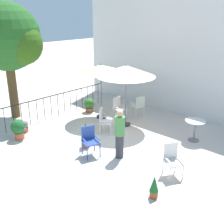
{
  "coord_description": "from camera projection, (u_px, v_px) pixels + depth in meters",
  "views": [
    {
      "loc": [
        6.13,
        -6.61,
        4.39
      ],
      "look_at": [
        0.0,
        -0.0,
        1.09
      ],
      "focal_mm": 44.29,
      "sensor_mm": 36.0,
      "label": 1
    }
  ],
  "objects": [
    {
      "name": "ground_plane",
      "position": [
        112.0,
        140.0,
        9.98
      ],
      "size": [
        60.0,
        60.0,
        0.0
      ],
      "primitive_type": "plane",
      "color": "beige"
    },
    {
      "name": "villa_facade",
      "position": [
        178.0,
        57.0,
        12.01
      ],
      "size": [
        10.33,
        0.3,
        5.02
      ],
      "primitive_type": "cube",
      "color": "silver",
      "rests_on": "ground"
    },
    {
      "name": "terrace_railing",
      "position": [
        54.0,
        102.0,
        11.92
      ],
      "size": [
        0.03,
        5.63,
        1.01
      ],
      "color": "black",
      "rests_on": "ground"
    },
    {
      "name": "shade_tree",
      "position": [
        7.0,
        37.0,
        11.05
      ],
      "size": [
        2.88,
        2.74,
        4.8
      ],
      "color": "brown",
      "rests_on": "ground"
    },
    {
      "name": "patio_umbrella_0",
      "position": [
        126.0,
        71.0,
        10.56
      ],
      "size": [
        2.29,
        2.29,
        2.52
      ],
      "color": "#2D2D2D",
      "rests_on": "ground"
    },
    {
      "name": "patio_umbrella_1",
      "position": [
        101.0,
        69.0,
        11.39
      ],
      "size": [
        2.05,
        2.05,
        2.37
      ],
      "color": "#2D2D2D",
      "rests_on": "ground"
    },
    {
      "name": "cafe_table_0",
      "position": [
        195.0,
        127.0,
        9.78
      ],
      "size": [
        0.72,
        0.72,
        0.77
      ],
      "color": "white",
      "rests_on": "ground"
    },
    {
      "name": "patio_chair_0",
      "position": [
        119.0,
        107.0,
        11.86
      ],
      "size": [
        0.46,
        0.47,
        0.94
      ],
      "color": "silver",
      "rests_on": "ground"
    },
    {
      "name": "patio_chair_1",
      "position": [
        90.0,
        139.0,
        8.82
      ],
      "size": [
        0.63,
        0.62,
        0.94
      ],
      "color": "#2D4A9A",
      "rests_on": "ground"
    },
    {
      "name": "patio_chair_2",
      "position": [
        139.0,
        105.0,
        12.09
      ],
      "size": [
        0.62,
        0.6,
        0.93
      ],
      "color": "silver",
      "rests_on": "ground"
    },
    {
      "name": "patio_chair_3",
      "position": [
        172.0,
        158.0,
        7.71
      ],
      "size": [
        0.62,
        0.61,
        0.95
      ],
      "color": "silver",
      "rests_on": "ground"
    },
    {
      "name": "patio_chair_4",
      "position": [
        104.0,
        119.0,
        10.43
      ],
      "size": [
        0.64,
        0.65,
        0.96
      ],
      "color": "silver",
      "rests_on": "ground"
    },
    {
      "name": "potted_plant_0",
      "position": [
        154.0,
        187.0,
        6.82
      ],
      "size": [
        0.23,
        0.23,
        0.61
      ],
      "color": "#9A4C2B",
      "rests_on": "ground"
    },
    {
      "name": "potted_plant_1",
      "position": [
        19.0,
        128.0,
        9.94
      ],
      "size": [
        0.56,
        0.54,
        0.75
      ],
      "color": "#BB5938",
      "rests_on": "ground"
    },
    {
      "name": "potted_plant_2",
      "position": [
        89.0,
        105.0,
        12.67
      ],
      "size": [
        0.49,
        0.48,
        0.65
      ],
      "color": "brown",
      "rests_on": "ground"
    },
    {
      "name": "potted_plant_3",
      "position": [
        86.0,
        134.0,
        9.31
      ],
      "size": [
        0.34,
        0.34,
        0.89
      ],
      "color": "#96503A",
      "rests_on": "ground"
    },
    {
      "name": "potted_plant_4",
      "position": [
        25.0,
        126.0,
        10.58
      ],
      "size": [
        0.28,
        0.28,
        0.46
      ],
      "color": "#B9543C",
      "rests_on": "ground"
    },
    {
      "name": "standing_person",
      "position": [
        120.0,
        134.0,
        8.56
      ],
      "size": [
        0.41,
        0.41,
        1.59
      ],
      "color": "#33333D",
      "rests_on": "ground"
    }
  ]
}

